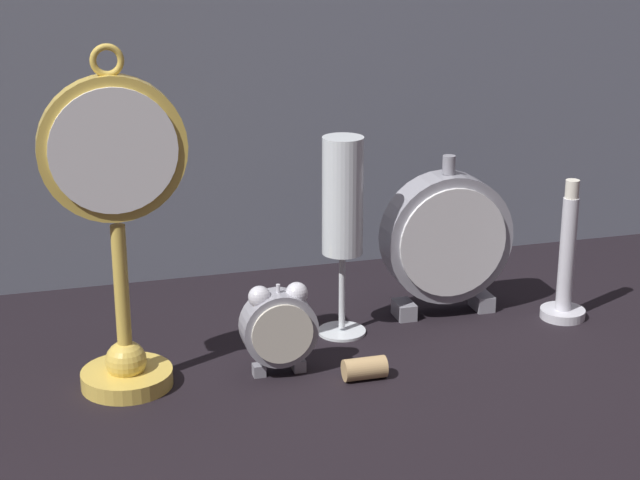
# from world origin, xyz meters

# --- Properties ---
(ground_plane) EXTENTS (4.00, 4.00, 0.00)m
(ground_plane) POSITION_xyz_m (0.00, 0.00, 0.00)
(ground_plane) COLOR black
(pocket_watch_on_stand) EXTENTS (0.13, 0.09, 0.33)m
(pocket_watch_on_stand) POSITION_xyz_m (-0.20, 0.04, 0.16)
(pocket_watch_on_stand) COLOR gold
(pocket_watch_on_stand) RESTS_ON ground_plane
(alarm_clock_twin_bell) EXTENTS (0.07, 0.03, 0.09)m
(alarm_clock_twin_bell) POSITION_xyz_m (-0.06, 0.03, 0.05)
(alarm_clock_twin_bell) COLOR gray
(alarm_clock_twin_bell) RESTS_ON ground_plane
(mantel_clock_silver) EXTENTS (0.14, 0.04, 0.18)m
(mantel_clock_silver) POSITION_xyz_m (0.16, 0.13, 0.09)
(mantel_clock_silver) COLOR gray
(mantel_clock_silver) RESTS_ON ground_plane
(champagne_flute) EXTENTS (0.05, 0.05, 0.21)m
(champagne_flute) POSITION_xyz_m (0.03, 0.11, 0.14)
(champagne_flute) COLOR silver
(champagne_flute) RESTS_ON ground_plane
(brass_candlestick) EXTENTS (0.05, 0.05, 0.16)m
(brass_candlestick) POSITION_xyz_m (0.28, 0.08, 0.05)
(brass_candlestick) COLOR silver
(brass_candlestick) RESTS_ON ground_plane
(wine_cork) EXTENTS (0.04, 0.02, 0.02)m
(wine_cork) POSITION_xyz_m (0.02, -0.01, 0.01)
(wine_cork) COLOR tan
(wine_cork) RESTS_ON ground_plane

